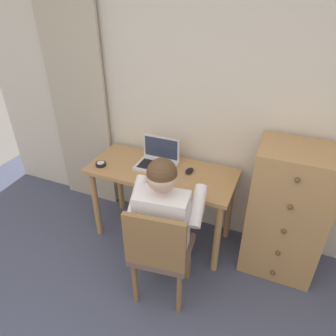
% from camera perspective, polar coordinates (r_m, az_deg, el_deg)
% --- Properties ---
extents(wall_back, '(4.80, 0.05, 2.50)m').
position_cam_1_polar(wall_back, '(2.60, 8.87, 11.35)').
color(wall_back, beige).
rests_on(wall_back, ground_plane).
extents(curtain_panel, '(0.63, 0.03, 2.22)m').
position_cam_1_polar(curtain_panel, '(3.17, -16.25, 11.53)').
color(curtain_panel, '#BCAD99').
rests_on(curtain_panel, ground_plane).
extents(desk, '(1.27, 0.55, 0.74)m').
position_cam_1_polar(desk, '(2.70, -1.14, -2.46)').
color(desk, tan).
rests_on(desk, ground_plane).
extents(dresser, '(0.57, 0.48, 1.13)m').
position_cam_1_polar(dresser, '(2.63, 21.08, -7.65)').
color(dresser, tan).
rests_on(dresser, ground_plane).
extents(chair, '(0.47, 0.45, 0.89)m').
position_cam_1_polar(chair, '(2.26, -1.56, -15.01)').
color(chair, brown).
rests_on(chair, ground_plane).
extents(person_seated, '(0.58, 0.62, 1.20)m').
position_cam_1_polar(person_seated, '(2.26, -0.22, -8.59)').
color(person_seated, '#4C4C4C').
rests_on(person_seated, ground_plane).
extents(laptop, '(0.34, 0.25, 0.24)m').
position_cam_1_polar(laptop, '(2.68, -1.93, 1.55)').
color(laptop, silver).
rests_on(laptop, desk).
extents(computer_mouse, '(0.07, 0.11, 0.03)m').
position_cam_1_polar(computer_mouse, '(2.59, 4.00, -0.53)').
color(computer_mouse, black).
rests_on(computer_mouse, desk).
extents(desk_clock, '(0.09, 0.09, 0.03)m').
position_cam_1_polar(desk_clock, '(2.75, -12.33, 0.71)').
color(desk_clock, black).
rests_on(desk_clock, desk).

